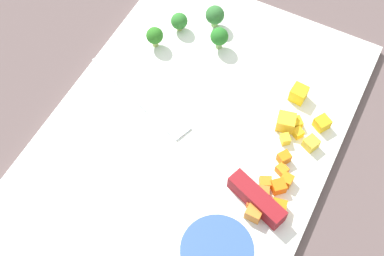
# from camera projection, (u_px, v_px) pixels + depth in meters

# --- Properties ---
(ground_plane) EXTENTS (4.00, 4.00, 0.00)m
(ground_plane) POSITION_uv_depth(u_px,v_px,m) (192.00, 137.00, 0.69)
(ground_plane) COLOR #594A49
(cutting_board) EXTENTS (0.50, 0.35, 0.01)m
(cutting_board) POSITION_uv_depth(u_px,v_px,m) (192.00, 134.00, 0.68)
(cutting_board) COLOR white
(cutting_board) RESTS_ON ground_plane
(prep_bowl) EXTENTS (0.08, 0.08, 0.04)m
(prep_bowl) POSITION_uv_depth(u_px,v_px,m) (216.00, 256.00, 0.57)
(prep_bowl) COLOR #325590
(prep_bowl) RESTS_ON cutting_board
(chef_knife) EXTENTS (0.14, 0.33, 0.02)m
(chef_knife) POSITION_uv_depth(u_px,v_px,m) (220.00, 166.00, 0.64)
(chef_knife) COLOR silver
(chef_knife) RESTS_ON cutting_board
(carrot_dice_0) EXTENTS (0.01, 0.02, 0.02)m
(carrot_dice_0) POSITION_uv_depth(u_px,v_px,m) (254.00, 214.00, 0.61)
(carrot_dice_0) COLOR orange
(carrot_dice_0) RESTS_ON cutting_board
(carrot_dice_1) EXTENTS (0.02, 0.02, 0.01)m
(carrot_dice_1) POSITION_uv_depth(u_px,v_px,m) (281.00, 172.00, 0.64)
(carrot_dice_1) COLOR orange
(carrot_dice_1) RESTS_ON cutting_board
(carrot_dice_2) EXTENTS (0.01, 0.01, 0.01)m
(carrot_dice_2) POSITION_uv_depth(u_px,v_px,m) (252.00, 203.00, 0.62)
(carrot_dice_2) COLOR orange
(carrot_dice_2) RESTS_ON cutting_board
(carrot_dice_3) EXTENTS (0.02, 0.02, 0.01)m
(carrot_dice_3) POSITION_uv_depth(u_px,v_px,m) (265.00, 206.00, 0.62)
(carrot_dice_3) COLOR orange
(carrot_dice_3) RESTS_ON cutting_board
(carrot_dice_4) EXTENTS (0.02, 0.02, 0.01)m
(carrot_dice_4) POSITION_uv_depth(u_px,v_px,m) (265.00, 182.00, 0.64)
(carrot_dice_4) COLOR orange
(carrot_dice_4) RESTS_ON cutting_board
(carrot_dice_5) EXTENTS (0.02, 0.02, 0.01)m
(carrot_dice_5) POSITION_uv_depth(u_px,v_px,m) (284.00, 158.00, 0.65)
(carrot_dice_5) COLOR orange
(carrot_dice_5) RESTS_ON cutting_board
(carrot_dice_6) EXTENTS (0.02, 0.02, 0.01)m
(carrot_dice_6) POSITION_uv_depth(u_px,v_px,m) (278.00, 186.00, 0.63)
(carrot_dice_6) COLOR orange
(carrot_dice_6) RESTS_ON cutting_board
(carrot_dice_7) EXTENTS (0.02, 0.02, 0.02)m
(carrot_dice_7) POSITION_uv_depth(u_px,v_px,m) (279.00, 207.00, 0.62)
(carrot_dice_7) COLOR orange
(carrot_dice_7) RESTS_ON cutting_board
(carrot_dice_8) EXTENTS (0.02, 0.02, 0.02)m
(carrot_dice_8) POSITION_uv_depth(u_px,v_px,m) (262.00, 193.00, 0.63)
(carrot_dice_8) COLOR orange
(carrot_dice_8) RESTS_ON cutting_board
(carrot_dice_9) EXTENTS (0.01, 0.01, 0.01)m
(carrot_dice_9) POSITION_uv_depth(u_px,v_px,m) (287.00, 180.00, 0.64)
(carrot_dice_9) COLOR orange
(carrot_dice_9) RESTS_ON cutting_board
(pepper_dice_0) EXTENTS (0.02, 0.02, 0.02)m
(pepper_dice_0) POSITION_uv_depth(u_px,v_px,m) (322.00, 123.00, 0.68)
(pepper_dice_0) COLOR yellow
(pepper_dice_0) RESTS_ON cutting_board
(pepper_dice_1) EXTENTS (0.02, 0.02, 0.01)m
(pepper_dice_1) POSITION_uv_depth(u_px,v_px,m) (311.00, 143.00, 0.66)
(pepper_dice_1) COLOR yellow
(pepper_dice_1) RESTS_ON cutting_board
(pepper_dice_2) EXTENTS (0.02, 0.02, 0.01)m
(pepper_dice_2) POSITION_uv_depth(u_px,v_px,m) (298.00, 133.00, 0.67)
(pepper_dice_2) COLOR yellow
(pepper_dice_2) RESTS_ON cutting_board
(pepper_dice_3) EXTENTS (0.02, 0.02, 0.01)m
(pepper_dice_3) POSITION_uv_depth(u_px,v_px,m) (297.00, 123.00, 0.68)
(pepper_dice_3) COLOR yellow
(pepper_dice_3) RESTS_ON cutting_board
(pepper_dice_4) EXTENTS (0.03, 0.03, 0.02)m
(pepper_dice_4) POSITION_uv_depth(u_px,v_px,m) (286.00, 122.00, 0.68)
(pepper_dice_4) COLOR yellow
(pepper_dice_4) RESTS_ON cutting_board
(pepper_dice_5) EXTENTS (0.02, 0.02, 0.02)m
(pepper_dice_5) POSITION_uv_depth(u_px,v_px,m) (299.00, 94.00, 0.70)
(pepper_dice_5) COLOR yellow
(pepper_dice_5) RESTS_ON cutting_board
(pepper_dice_6) EXTENTS (0.02, 0.02, 0.01)m
(pepper_dice_6) POSITION_uv_depth(u_px,v_px,m) (285.00, 139.00, 0.67)
(pepper_dice_6) COLOR yellow
(pepper_dice_6) RESTS_ON cutting_board
(broccoli_floret_0) EXTENTS (0.02, 0.02, 0.03)m
(broccoli_floret_0) POSITION_uv_depth(u_px,v_px,m) (155.00, 36.00, 0.74)
(broccoli_floret_0) COLOR #94AF54
(broccoli_floret_0) RESTS_ON cutting_board
(broccoli_floret_1) EXTENTS (0.02, 0.02, 0.03)m
(broccoli_floret_1) POSITION_uv_depth(u_px,v_px,m) (179.00, 21.00, 0.75)
(broccoli_floret_1) COLOR #97B056
(broccoli_floret_1) RESTS_ON cutting_board
(broccoli_floret_2) EXTENTS (0.03, 0.03, 0.04)m
(broccoli_floret_2) POSITION_uv_depth(u_px,v_px,m) (215.00, 15.00, 0.75)
(broccoli_floret_2) COLOR #88C066
(broccoli_floret_2) RESTS_ON cutting_board
(broccoli_floret_3) EXTENTS (0.03, 0.03, 0.04)m
(broccoli_floret_3) POSITION_uv_depth(u_px,v_px,m) (219.00, 37.00, 0.73)
(broccoli_floret_3) COLOR #84AE60
(broccoli_floret_3) RESTS_ON cutting_board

